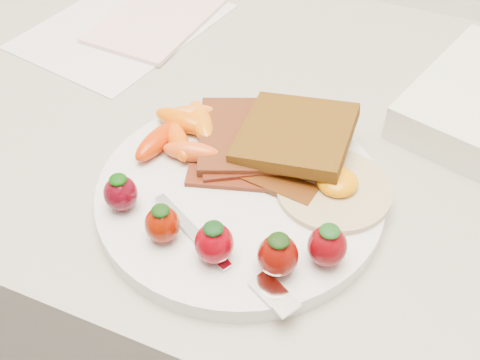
% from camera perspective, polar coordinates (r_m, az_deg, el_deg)
% --- Properties ---
extents(counter, '(2.00, 0.60, 0.90)m').
position_cam_1_polar(counter, '(1.02, 1.55, -14.01)').
color(counter, gray).
rests_on(counter, ground).
extents(plate, '(0.27, 0.27, 0.02)m').
position_cam_1_polar(plate, '(0.57, 0.00, -1.36)').
color(plate, silver).
rests_on(plate, counter).
extents(toast_lower, '(0.15, 0.15, 0.01)m').
position_cam_1_polar(toast_lower, '(0.60, 1.47, 4.09)').
color(toast_lower, '#441D11').
rests_on(toast_lower, plate).
extents(toast_upper, '(0.11, 0.11, 0.02)m').
position_cam_1_polar(toast_upper, '(0.59, 5.29, 4.36)').
color(toast_upper, '#422204').
rests_on(toast_upper, toast_lower).
extents(fried_egg, '(0.13, 0.13, 0.02)m').
position_cam_1_polar(fried_egg, '(0.56, 8.96, -0.67)').
color(fried_egg, beige).
rests_on(fried_egg, plate).
extents(bacon_strips, '(0.13, 0.09, 0.01)m').
position_cam_1_polar(bacon_strips, '(0.57, 1.39, 0.57)').
color(bacon_strips, '#3B0805').
rests_on(bacon_strips, plate).
extents(baby_carrots, '(0.09, 0.11, 0.02)m').
position_cam_1_polar(baby_carrots, '(0.61, -5.40, 4.66)').
color(baby_carrots, '#E25F00').
rests_on(baby_carrots, plate).
extents(strawberries, '(0.22, 0.07, 0.04)m').
position_cam_1_polar(strawberries, '(0.50, -1.34, -5.09)').
color(strawberries, '#4B030E').
rests_on(strawberries, plate).
extents(fork, '(0.16, 0.08, 0.00)m').
position_cam_1_polar(fork, '(0.50, -1.22, -7.38)').
color(fork, silver).
rests_on(fork, plate).
extents(paper_sheet, '(0.24, 0.29, 0.00)m').
position_cam_1_polar(paper_sheet, '(0.84, -10.96, 14.14)').
color(paper_sheet, silver).
rests_on(paper_sheet, counter).
extents(notepad, '(0.13, 0.18, 0.01)m').
position_cam_1_polar(notepad, '(0.84, -8.00, 14.79)').
color(notepad, beige).
rests_on(notepad, paper_sheet).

